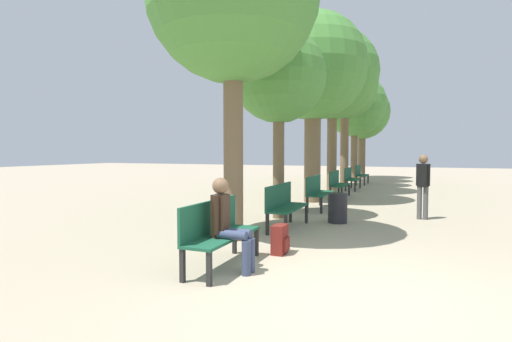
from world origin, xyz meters
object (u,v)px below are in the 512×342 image
tree_row_4 (345,88)px  backpack (280,240)px  tree_row_6 (362,113)px  trash_bin (338,208)px  pedestrian_near (423,182)px  person_seated (228,222)px  bench_row_4 (351,177)px  bench_row_5 (360,173)px  tree_row_2 (313,68)px  tree_row_5 (355,106)px  bench_row_2 (317,190)px  tree_row_1 (279,77)px  bench_row_0 (217,229)px  tree_row_3 (333,74)px  bench_row_1 (284,203)px  bench_row_3 (337,182)px

tree_row_4 → backpack: bearing=-84.9°
tree_row_6 → trash_bin: bearing=-84.6°
pedestrian_near → person_seated: bearing=-114.5°
bench_row_4 → bench_row_5: same height
tree_row_2 → tree_row_5: tree_row_2 is taller
bench_row_2 → tree_row_6: 14.62m
tree_row_1 → backpack: 4.85m
bench_row_2 → bench_row_5: size_ratio=1.00×
bench_row_0 → bench_row_4: (0.00, 12.55, 0.00)m
bench_row_2 → tree_row_6: tree_row_6 is taller
bench_row_0 → bench_row_2: 6.28m
bench_row_4 → tree_row_6: size_ratio=0.29×
tree_row_3 → trash_bin: bearing=-77.5°
tree_row_1 → backpack: bearing=-70.7°
pedestrian_near → bench_row_2: bearing=165.4°
bench_row_5 → tree_row_5: size_ratio=0.28×
bench_row_0 → bench_row_4: 12.55m
tree_row_1 → tree_row_2: bearing=90.0°
tree_row_2 → tree_row_3: (0.00, 3.23, 0.36)m
bench_row_5 → tree_row_4: 4.46m
bench_row_1 → tree_row_2: bearing=96.7°
bench_row_3 → tree_row_2: 4.21m
tree_row_6 → person_seated: 20.88m
tree_row_4 → tree_row_2: bearing=-90.0°
bench_row_0 → tree_row_1: 5.34m
tree_row_3 → bench_row_2: bearing=-83.4°
bench_row_3 → tree_row_5: 8.68m
bench_row_2 → trash_bin: bearing=-64.3°
tree_row_3 → tree_row_4: bearing=90.0°
bench_row_4 → tree_row_2: size_ratio=0.27×
bench_row_1 → tree_row_3: tree_row_3 is taller
tree_row_1 → tree_row_2: tree_row_2 is taller
bench_row_5 → tree_row_5: tree_row_5 is taller
bench_row_3 → person_seated: bearing=-88.5°
tree_row_5 → tree_row_4: bearing=-90.0°
trash_bin → tree_row_1: bearing=175.6°
tree_row_3 → tree_row_1: bearing=-90.0°
tree_row_3 → tree_row_6: bearing=90.0°
bench_row_1 → tree_row_1: size_ratio=0.35×
person_seated → bench_row_0: bearing=150.8°
tree_row_2 → tree_row_1: bearing=-90.0°
bench_row_2 → pedestrian_near: bearing=-14.6°
backpack → trash_bin: bearing=83.9°
trash_bin → bench_row_0: bearing=-102.7°
tree_row_1 → bench_row_3: bearing=83.7°
tree_row_2 → trash_bin: bearing=-67.1°
bench_row_3 → tree_row_5: tree_row_5 is taller
tree_row_1 → person_seated: tree_row_1 is taller
tree_row_4 → tree_row_3: bearing=-90.0°
bench_row_1 → pedestrian_near: size_ratio=1.04×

